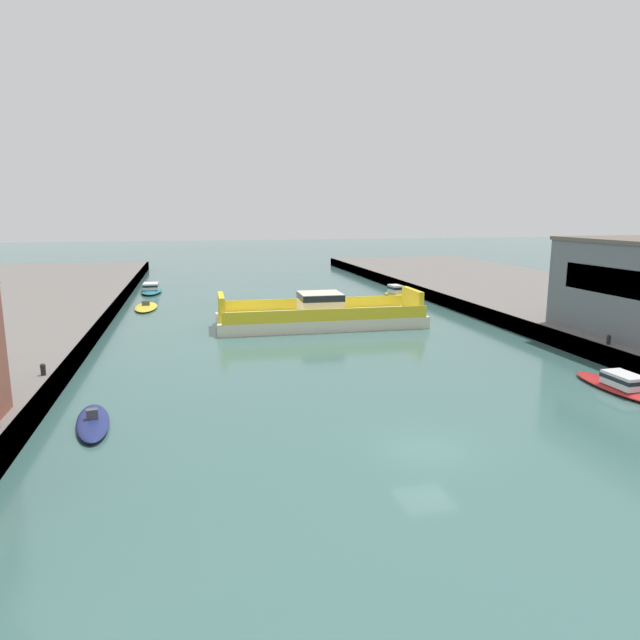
{
  "coord_description": "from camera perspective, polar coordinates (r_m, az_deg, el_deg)",
  "views": [
    {
      "loc": [
        -10.2,
        -22.25,
        10.73
      ],
      "look_at": [
        0.0,
        21.65,
        2.0
      ],
      "focal_mm": 31.21,
      "sensor_mm": 36.0,
      "label": 1
    }
  ],
  "objects": [
    {
      "name": "ground_plane",
      "position": [
        26.72,
        10.85,
        -12.92
      ],
      "size": [
        400.0,
        400.0,
        0.0
      ],
      "primitive_type": "plane",
      "color": "#3D6660"
    },
    {
      "name": "chain_ferry",
      "position": [
        53.38,
        0.02,
        0.47
      ],
      "size": [
        19.83,
        7.27,
        3.3
      ],
      "color": "beige",
      "rests_on": "ground"
    },
    {
      "name": "moored_boat_near_left",
      "position": [
        31.07,
        -22.26,
        -9.66
      ],
      "size": [
        2.41,
        5.8,
        0.91
      ],
      "color": "navy",
      "rests_on": "ground"
    },
    {
      "name": "moored_boat_near_right",
      "position": [
        66.17,
        -17.42,
        1.3
      ],
      "size": [
        2.5,
        7.07,
        0.87
      ],
      "color": "yellow",
      "rests_on": "ground"
    },
    {
      "name": "moored_boat_mid_left",
      "position": [
        71.95,
        7.81,
        2.77
      ],
      "size": [
        2.56,
        5.73,
        1.61
      ],
      "color": "yellow",
      "rests_on": "ground"
    },
    {
      "name": "moored_boat_mid_right",
      "position": [
        38.72,
        28.35,
        -5.8
      ],
      "size": [
        2.11,
        6.77,
        1.19
      ],
      "color": "red",
      "rests_on": "ground"
    },
    {
      "name": "moored_boat_far_left",
      "position": [
        79.13,
        -16.92,
        3.07
      ],
      "size": [
        2.72,
        8.29,
        1.37
      ],
      "color": "#237075",
      "rests_on": "ground"
    },
    {
      "name": "bollard_left_aft",
      "position": [
        36.26,
        -26.53,
        -4.49
      ],
      "size": [
        0.32,
        0.32,
        0.71
      ],
      "color": "black",
      "rests_on": "quay_left"
    },
    {
      "name": "bollard_right_aft",
      "position": [
        45.05,
        27.49,
        -1.73
      ],
      "size": [
        0.32,
        0.32,
        0.71
      ],
      "color": "black",
      "rests_on": "quay_right"
    }
  ]
}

